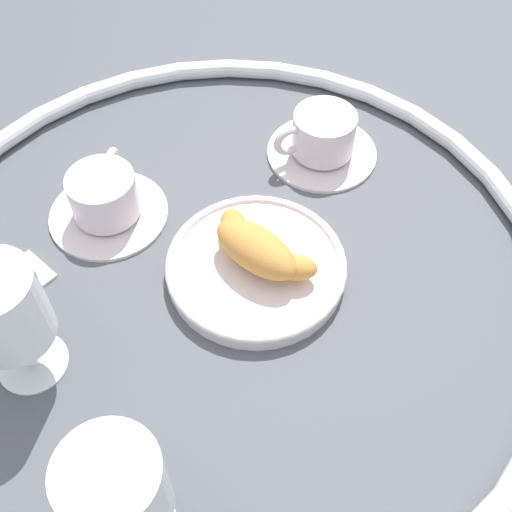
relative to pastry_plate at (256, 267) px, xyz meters
name	(u,v)px	position (x,y,z in m)	size (l,w,h in m)	color
ground_plane	(223,274)	(-0.02, -0.03, -0.01)	(2.20, 2.20, 0.00)	#4C4F56
table_chrome_rim	(223,267)	(-0.02, -0.03, 0.00)	(0.71, 0.71, 0.02)	silver
pastry_plate	(256,267)	(0.00, 0.00, 0.00)	(0.19, 0.19, 0.02)	silver
croissant_large	(258,248)	(0.00, 0.00, 0.03)	(0.14, 0.07, 0.04)	#CC893D
coffee_cup_near	(105,199)	(-0.18, -0.06, 0.02)	(0.14, 0.14, 0.06)	silver
coffee_cup_far	(322,138)	(-0.07, 0.19, 0.02)	(0.14, 0.14, 0.06)	silver
juice_glass_left	(117,492)	(0.11, -0.25, 0.08)	(0.08, 0.08, 0.14)	white
juice_glass_right	(3,312)	(-0.08, -0.23, 0.08)	(0.08, 0.08, 0.14)	white
sugar_packet	(30,271)	(-0.17, -0.17, -0.01)	(0.05, 0.03, 0.01)	white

